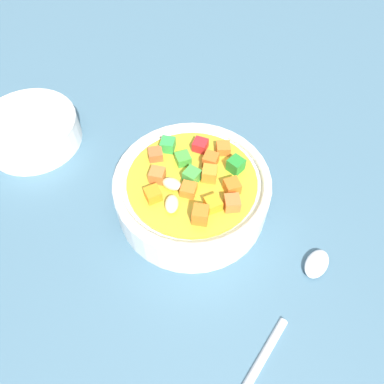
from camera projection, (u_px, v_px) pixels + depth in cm
name	position (u px, v px, depth cm)	size (l,w,h in cm)	color
ground_plane	(192.00, 210.00, 45.75)	(140.00, 140.00, 2.00)	#42667A
soup_bowl_main	(192.00, 191.00, 42.44)	(17.61, 17.61, 7.03)	white
spoon	(284.00, 321.00, 36.44)	(21.62, 10.87, 1.04)	silver
side_bowl_small	(31.00, 130.00, 49.45)	(12.75, 12.75, 4.14)	white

